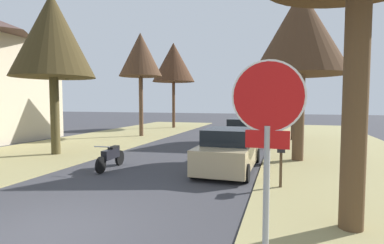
% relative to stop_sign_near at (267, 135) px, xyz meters
% --- Properties ---
extents(ground_plane, '(120.00, 120.00, 0.00)m').
position_rel_stop_sign_near_xyz_m(ground_plane, '(-4.22, 1.07, -2.20)').
color(ground_plane, '#38383D').
extents(stop_sign_near, '(0.81, 0.08, 2.98)m').
position_rel_stop_sign_near_xyz_m(stop_sign_near, '(0.00, 0.00, 0.00)').
color(stop_sign_near, '#9EA0A5').
rests_on(stop_sign_near, grass_verge_right).
extents(stop_sign_far, '(0.81, 0.48, 2.95)m').
position_rel_stop_sign_near_xyz_m(stop_sign_far, '(-0.02, 13.92, -0.02)').
color(stop_sign_far, '#9EA0A5').
rests_on(stop_sign_far, grass_verge_right).
extents(street_tree_right_mid_a, '(4.00, 4.00, 7.18)m').
position_rel_stop_sign_near_xyz_m(street_tree_right_mid_a, '(0.79, 10.15, 3.21)').
color(street_tree_right_mid_a, brown).
rests_on(street_tree_right_mid_a, grass_verge_right).
extents(street_tree_right_mid_b, '(4.58, 4.58, 7.20)m').
position_rel_stop_sign_near_xyz_m(street_tree_right_mid_b, '(0.83, 17.37, 3.70)').
color(street_tree_right_mid_b, '#4F3627').
rests_on(street_tree_right_mid_b, grass_verge_right).
extents(street_tree_left_mid_a, '(3.83, 3.83, 7.61)m').
position_rel_stop_sign_near_xyz_m(street_tree_left_mid_a, '(-10.27, 8.38, 3.44)').
color(street_tree_left_mid_a, '#4B4224').
rests_on(street_tree_left_mid_a, grass_verge_left).
extents(street_tree_left_mid_b, '(3.13, 3.13, 7.49)m').
position_rel_stop_sign_near_xyz_m(street_tree_left_mid_b, '(-9.81, 16.55, 3.72)').
color(street_tree_left_mid_b, brown).
rests_on(street_tree_left_mid_b, grass_verge_left).
extents(street_tree_left_far, '(4.06, 4.06, 8.13)m').
position_rel_stop_sign_near_xyz_m(street_tree_left_far, '(-9.99, 23.86, 4.10)').
color(street_tree_left_far, brown).
rests_on(street_tree_left_far, grass_verge_left).
extents(parked_sedan_tan, '(2.01, 4.43, 1.57)m').
position_rel_stop_sign_near_xyz_m(parked_sedan_tan, '(-1.76, 7.70, -1.48)').
color(parked_sedan_tan, tan).
rests_on(parked_sedan_tan, ground).
extents(parked_sedan_black, '(2.01, 4.43, 1.57)m').
position_rel_stop_sign_near_xyz_m(parked_sedan_black, '(-2.03, 14.35, -1.48)').
color(parked_sedan_black, black).
rests_on(parked_sedan_black, ground).
extents(parked_sedan_silver, '(2.01, 4.43, 1.57)m').
position_rel_stop_sign_near_xyz_m(parked_sedan_silver, '(-1.84, 21.31, -1.48)').
color(parked_sedan_silver, '#BCBCC1').
rests_on(parked_sedan_silver, ground).
extents(parked_sedan_green, '(2.01, 4.43, 1.57)m').
position_rel_stop_sign_near_xyz_m(parked_sedan_green, '(-1.96, 27.83, -1.48)').
color(parked_sedan_green, '#28663D').
rests_on(parked_sedan_green, ground).
extents(parked_motorcycle, '(0.60, 2.05, 0.97)m').
position_rel_stop_sign_near_xyz_m(parked_motorcycle, '(-6.08, 6.52, -1.72)').
color(parked_motorcycle, black).
rests_on(parked_motorcycle, ground).
extents(curbside_mailbox, '(0.22, 0.44, 1.27)m').
position_rel_stop_sign_near_xyz_m(curbside_mailbox, '(0.13, 5.70, -1.14)').
color(curbside_mailbox, brown).
rests_on(curbside_mailbox, grass_verge_right).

